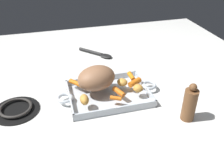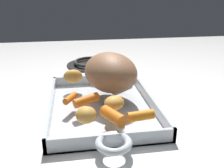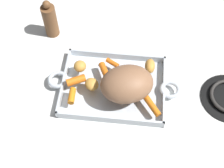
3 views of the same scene
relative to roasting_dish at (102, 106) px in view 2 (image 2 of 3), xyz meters
name	(u,v)px [view 2 (image 2 of 3)]	position (x,y,z in m)	size (l,w,h in m)	color
ground_plane	(102,109)	(0.00, 0.00, -0.01)	(1.68, 1.68, 0.00)	white
roasting_dish	(102,106)	(0.00, 0.00, 0.00)	(0.42, 0.24, 0.03)	silver
pork_roast	(111,72)	(-0.04, 0.03, 0.07)	(0.16, 0.12, 0.10)	#946647
baby_carrot_northwest	(113,116)	(0.12, 0.01, 0.03)	(0.02, 0.02, 0.06)	orange
baby_carrot_short	(70,98)	(0.01, -0.07, 0.03)	(0.02, 0.02, 0.04)	orange
baby_carrot_southeast	(141,116)	(0.12, 0.06, 0.03)	(0.02, 0.02, 0.05)	orange
baby_carrot_southwest	(122,75)	(-0.12, 0.07, 0.03)	(0.02, 0.02, 0.07)	orange
baby_carrot_long	(86,100)	(0.03, -0.04, 0.03)	(0.02, 0.02, 0.06)	orange
potato_corner	(114,103)	(0.07, 0.02, 0.04)	(0.05, 0.04, 0.03)	gold
potato_golden_large	(86,115)	(0.11, -0.04, 0.04)	(0.04, 0.04, 0.03)	gold
potato_golden_small	(73,76)	(-0.11, -0.07, 0.04)	(0.05, 0.03, 0.04)	gold
stove_burner_rear	(91,63)	(-0.36, 0.00, 0.00)	(0.18, 0.18, 0.02)	black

